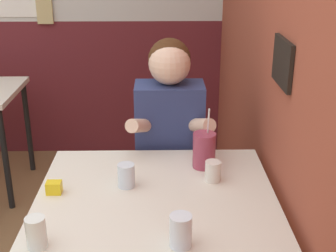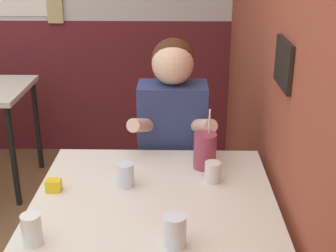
{
  "view_description": "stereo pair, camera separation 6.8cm",
  "coord_description": "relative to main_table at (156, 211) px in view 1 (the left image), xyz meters",
  "views": [
    {
      "loc": [
        0.85,
        -1.32,
        1.69
      ],
      "look_at": [
        0.89,
        0.46,
        0.98
      ],
      "focal_mm": 50.0,
      "sensor_mm": 36.0,
      "label": 1
    },
    {
      "loc": [
        0.92,
        -1.32,
        1.69
      ],
      "look_at": [
        0.89,
        0.46,
        0.98
      ],
      "focal_mm": 50.0,
      "sensor_mm": 36.0,
      "label": 2
    }
  ],
  "objects": [
    {
      "name": "brick_wall_right",
      "position": [
        0.54,
        0.88,
        0.67
      ],
      "size": [
        0.08,
        4.35,
        2.7
      ],
      "color": "brown",
      "rests_on": "ground_plane"
    },
    {
      "name": "main_table",
      "position": [
        0.0,
        0.0,
        0.0
      ],
      "size": [
        0.95,
        0.86,
        0.75
      ],
      "color": "beige",
      "rests_on": "ground_plane"
    },
    {
      "name": "person_seated",
      "position": [
        0.06,
        0.57,
        -0.02
      ],
      "size": [
        0.42,
        0.4,
        1.25
      ],
      "color": "navy",
      "rests_on": "ground_plane"
    },
    {
      "name": "cocktail_pitcher",
      "position": [
        0.21,
        0.25,
        0.15
      ],
      "size": [
        0.1,
        0.1,
        0.28
      ],
      "color": "#99384C",
      "rests_on": "main_table"
    },
    {
      "name": "glass_near_pitcher",
      "position": [
        0.08,
        -0.32,
        0.13
      ],
      "size": [
        0.07,
        0.07,
        0.11
      ],
      "color": "silver",
      "rests_on": "main_table"
    },
    {
      "name": "glass_center",
      "position": [
        -0.39,
        -0.32,
        0.12
      ],
      "size": [
        0.07,
        0.07,
        0.11
      ],
      "color": "silver",
      "rests_on": "main_table"
    },
    {
      "name": "glass_far_side",
      "position": [
        0.24,
        0.12,
        0.11
      ],
      "size": [
        0.07,
        0.07,
        0.09
      ],
      "color": "silver",
      "rests_on": "main_table"
    },
    {
      "name": "glass_by_brick",
      "position": [
        -0.12,
        0.08,
        0.12
      ],
      "size": [
        0.07,
        0.07,
        0.1
      ],
      "color": "silver",
      "rests_on": "main_table"
    },
    {
      "name": "condiment_ketchup",
      "position": [
        0.2,
        0.37,
        0.09
      ],
      "size": [
        0.06,
        0.04,
        0.05
      ],
      "color": "#B7140F",
      "rests_on": "main_table"
    },
    {
      "name": "condiment_mustard",
      "position": [
        -0.41,
        0.03,
        0.09
      ],
      "size": [
        0.06,
        0.04,
        0.05
      ],
      "color": "yellow",
      "rests_on": "main_table"
    }
  ]
}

